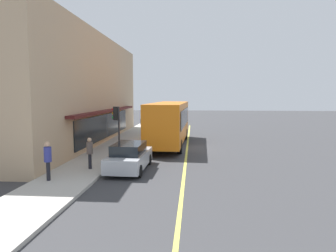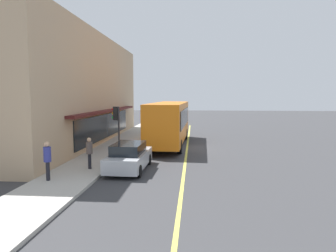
{
  "view_description": "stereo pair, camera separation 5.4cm",
  "coord_description": "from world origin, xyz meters",
  "views": [
    {
      "loc": [
        -23.59,
        -0.44,
        4.1
      ],
      "look_at": [
        1.22,
        1.59,
        1.6
      ],
      "focal_mm": 32.71,
      "sensor_mm": 36.0,
      "label": 1
    },
    {
      "loc": [
        -23.58,
        -0.49,
        4.1
      ],
      "look_at": [
        1.22,
        1.59,
        1.6
      ],
      "focal_mm": 32.71,
      "sensor_mm": 36.0,
      "label": 2
    }
  ],
  "objects": [
    {
      "name": "car_silver",
      "position": [
        -7.35,
        3.01,
        0.74
      ],
      "size": [
        4.35,
        1.96,
        1.52
      ],
      "color": "#B7BABF",
      "rests_on": "ground"
    },
    {
      "name": "ground",
      "position": [
        0.0,
        0.0,
        0.0
      ],
      "size": [
        120.0,
        120.0,
        0.0
      ],
      "primitive_type": "plane",
      "color": "#38383A"
    },
    {
      "name": "pedestrian_waiting",
      "position": [
        -7.79,
        5.08,
        1.17
      ],
      "size": [
        0.34,
        0.34,
        1.69
      ],
      "color": "black",
      "rests_on": "sidewalk"
    },
    {
      "name": "bus",
      "position": [
        1.26,
        1.48,
        1.99
      ],
      "size": [
        11.2,
        2.89,
        3.5
      ],
      "color": "orange",
      "rests_on": "ground"
    },
    {
      "name": "storefront_building",
      "position": [
        2.15,
        12.28,
        4.56
      ],
      "size": [
        24.35,
        11.14,
        9.14
      ],
      "color": "tan",
      "rests_on": "ground"
    },
    {
      "name": "traffic_light",
      "position": [
        -3.58,
        4.66,
        2.53
      ],
      "size": [
        0.3,
        0.52,
        3.2
      ],
      "color": "#2D2D33",
      "rests_on": "sidewalk"
    },
    {
      "name": "pedestrian_near_storefront",
      "position": [
        -10.16,
        6.25,
        1.26
      ],
      "size": [
        0.34,
        0.34,
        1.83
      ],
      "color": "black",
      "rests_on": "sidewalk"
    },
    {
      "name": "sidewalk",
      "position": [
        0.0,
        5.58,
        0.07
      ],
      "size": [
        80.0,
        2.88,
        0.15
      ],
      "primitive_type": "cube",
      "color": "#B2ADA3",
      "rests_on": "ground"
    },
    {
      "name": "pedestrian_by_curb",
      "position": [
        8.15,
        4.91,
        1.18
      ],
      "size": [
        0.34,
        0.34,
        1.71
      ],
      "color": "black",
      "rests_on": "sidewalk"
    },
    {
      "name": "lane_centre_stripe",
      "position": [
        0.0,
        0.0,
        0.0
      ],
      "size": [
        36.0,
        0.16,
        0.01
      ],
      "primitive_type": "cube",
      "color": "#D8D14C",
      "rests_on": "ground"
    }
  ]
}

